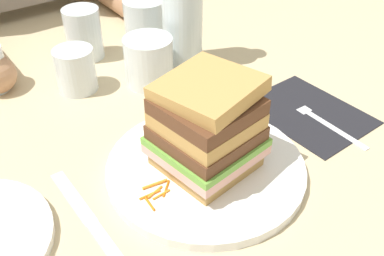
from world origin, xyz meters
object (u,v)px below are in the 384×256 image
at_px(main_plate, 206,168).
at_px(napkin_dark, 308,112).
at_px(knife, 93,224).
at_px(juice_glass, 149,63).
at_px(empty_tumbler_3, 76,70).
at_px(fork, 320,118).
at_px(empty_tumbler_2, 84,34).
at_px(sandwich, 207,128).
at_px(empty_tumbler_1, 145,23).

height_order(main_plate, napkin_dark, main_plate).
xyz_separation_m(main_plate, knife, (-0.16, 0.01, -0.01)).
bearing_deg(main_plate, juice_glass, 75.45).
bearing_deg(empty_tumbler_3, napkin_dark, -47.19).
height_order(napkin_dark, fork, fork).
relative_size(main_plate, empty_tumbler_2, 2.76).
relative_size(sandwich, napkin_dark, 0.76).
relative_size(main_plate, napkin_dark, 1.47).
height_order(sandwich, empty_tumbler_2, sandwich).
bearing_deg(knife, empty_tumbler_3, 68.22).
xyz_separation_m(napkin_dark, juice_glass, (-0.15, 0.22, 0.04)).
distance_m(main_plate, empty_tumbler_1, 0.39).
xyz_separation_m(juice_glass, empty_tumbler_2, (-0.05, 0.15, 0.01)).
distance_m(fork, empty_tumbler_1, 0.38).
relative_size(napkin_dark, fork, 1.06).
bearing_deg(napkin_dark, fork, -90.52).
relative_size(sandwich, empty_tumbler_1, 1.49).
height_order(napkin_dark, knife, same).
bearing_deg(empty_tumbler_3, knife, -111.78).
height_order(sandwich, empty_tumbler_3, sandwich).
bearing_deg(main_plate, knife, 178.01).
distance_m(main_plate, empty_tumbler_2, 0.39).
bearing_deg(juice_glass, empty_tumbler_2, 107.13).
xyz_separation_m(knife, empty_tumbler_3, (0.11, 0.28, 0.03)).
xyz_separation_m(fork, juice_glass, (-0.15, 0.25, 0.03)).
relative_size(sandwich, juice_glass, 1.65).
distance_m(fork, knife, 0.37).
bearing_deg(napkin_dark, empty_tumbler_1, 102.55).
bearing_deg(main_plate, empty_tumbler_2, 87.84).
bearing_deg(knife, sandwich, -1.92).
bearing_deg(knife, fork, -2.65).
relative_size(knife, juice_glass, 2.45).
distance_m(sandwich, fork, 0.22).
xyz_separation_m(sandwich, napkin_dark, (0.21, 0.01, -0.07)).
bearing_deg(empty_tumbler_1, empty_tumbler_2, 168.67).
distance_m(main_plate, juice_glass, 0.24).
xyz_separation_m(napkin_dark, fork, (-0.00, -0.02, 0.00)).
relative_size(napkin_dark, empty_tumbler_1, 1.95).
relative_size(main_plate, knife, 1.29).
distance_m(juice_glass, empty_tumbler_3, 0.12).
relative_size(fork, empty_tumbler_1, 1.84).
relative_size(main_plate, sandwich, 1.92).
distance_m(sandwich, knife, 0.18).
bearing_deg(sandwich, fork, -3.21).
bearing_deg(sandwich, main_plate, -169.68).
relative_size(juice_glass, empty_tumbler_1, 0.90).
xyz_separation_m(main_plate, empty_tumbler_1, (0.13, 0.36, 0.04)).
bearing_deg(fork, main_plate, 176.84).
bearing_deg(sandwich, juice_glass, 75.63).
bearing_deg(empty_tumbler_3, sandwich, -80.58).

